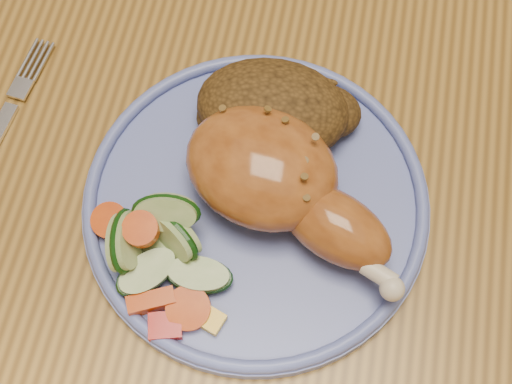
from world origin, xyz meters
TOP-DOWN VIEW (x-y plane):
  - ground at (0.00, 0.00)m, footprint 4.00×4.00m
  - dining_table at (0.00, 0.00)m, footprint 0.90×1.40m
  - plate at (-0.03, -0.13)m, footprint 0.27×0.27m
  - plate_rim at (-0.03, -0.13)m, footprint 0.26×0.26m
  - chicken_leg at (-0.01, -0.12)m, footprint 0.18×0.14m
  - rice_pilaf at (-0.03, -0.06)m, footprint 0.13×0.09m
  - vegetable_pile at (-0.09, -0.18)m, footprint 0.11×0.11m

SIDE VIEW (x-z plane):
  - ground at x=0.00m, z-range 0.00..0.00m
  - dining_table at x=0.00m, z-range 0.29..1.04m
  - plate at x=-0.03m, z-range 0.75..0.76m
  - plate_rim at x=-0.03m, z-range 0.76..0.77m
  - vegetable_pile at x=-0.09m, z-range 0.75..0.80m
  - rice_pilaf at x=-0.03m, z-range 0.76..0.81m
  - chicken_leg at x=-0.01m, z-range 0.76..0.82m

